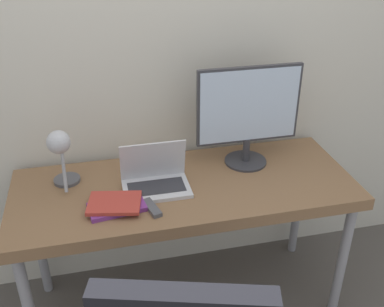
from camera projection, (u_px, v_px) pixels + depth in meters
The scene contains 7 objects.
wall_back at pixel (167, 54), 2.23m from camera, with size 8.00×0.05×2.60m.
desk at pixel (185, 196), 2.19m from camera, with size 1.64×0.64×0.78m.
laptop at pixel (155, 179), 2.11m from camera, with size 0.31×0.21×0.22m.
monitor at pixel (248, 112), 2.20m from camera, with size 0.52×0.22×0.51m.
desk_lamp at pixel (60, 150), 1.98m from camera, with size 0.13×0.24×0.33m.
book_stack at pixel (116, 205), 1.97m from camera, with size 0.27×0.21×0.04m.
tv_remote at pixel (152, 208), 1.97m from camera, with size 0.07×0.14×0.02m.
Camera 1 is at (-0.38, -1.45, 1.95)m, focal length 42.00 mm.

